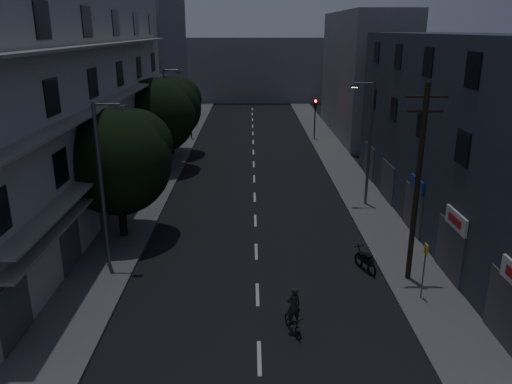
{
  "coord_description": "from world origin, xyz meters",
  "views": [
    {
      "loc": [
        -0.3,
        -13.14,
        11.23
      ],
      "look_at": [
        0.0,
        12.0,
        3.0
      ],
      "focal_mm": 35.0,
      "sensor_mm": 36.0,
      "label": 1
    }
  ],
  "objects_px": {
    "bus_stop_sign": "(425,261)",
    "cyclist": "(293,317)",
    "motorcycle": "(365,261)",
    "utility_pole": "(418,181)"
  },
  "relations": [
    {
      "from": "motorcycle",
      "to": "cyclist",
      "type": "relative_size",
      "value": 0.92
    },
    {
      "from": "utility_pole",
      "to": "motorcycle",
      "type": "xyz_separation_m",
      "value": [
        -1.78,
        1.06,
        -4.4
      ]
    },
    {
      "from": "utility_pole",
      "to": "bus_stop_sign",
      "type": "bearing_deg",
      "value": -89.58
    },
    {
      "from": "utility_pole",
      "to": "bus_stop_sign",
      "type": "height_order",
      "value": "utility_pole"
    },
    {
      "from": "bus_stop_sign",
      "to": "motorcycle",
      "type": "relative_size",
      "value": 1.42
    },
    {
      "from": "bus_stop_sign",
      "to": "motorcycle",
      "type": "xyz_separation_m",
      "value": [
        -1.79,
        2.89,
        -1.42
      ]
    },
    {
      "from": "motorcycle",
      "to": "cyclist",
      "type": "xyz_separation_m",
      "value": [
        -3.95,
        -5.2,
        0.18
      ]
    },
    {
      "from": "utility_pole",
      "to": "motorcycle",
      "type": "height_order",
      "value": "utility_pole"
    },
    {
      "from": "bus_stop_sign",
      "to": "utility_pole",
      "type": "bearing_deg",
      "value": 90.42
    },
    {
      "from": "bus_stop_sign",
      "to": "cyclist",
      "type": "distance_m",
      "value": 6.3
    }
  ]
}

